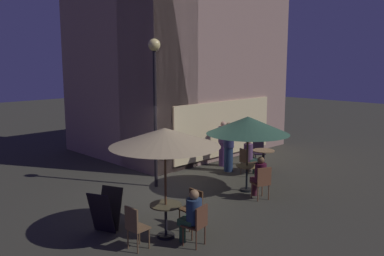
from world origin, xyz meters
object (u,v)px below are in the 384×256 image
at_px(cafe_chair_3, 198,222).
at_px(cafe_table_1, 166,214).
at_px(patio_umbrella_0, 248,125).
at_px(patron_standing_4, 229,147).
at_px(cafe_chair_2, 135,225).
at_px(menu_sandwich_board, 106,210).
at_px(cafe_chair_5, 246,159).
at_px(street_lamp_near_corner, 155,80).
at_px(cafe_chair_4, 259,151).
at_px(cafe_chair_1, 193,205).
at_px(patron_seated_1, 192,213).
at_px(patron_standing_3, 223,144).
at_px(patio_umbrella_1, 165,138).
at_px(patron_seated_0, 259,175).
at_px(cafe_table_2, 263,156).
at_px(cafe_table_0, 247,174).
at_px(patron_seated_2, 249,155).
at_px(cafe_chair_0, 262,181).

bearing_deg(cafe_chair_3, cafe_table_1, 0.00).
distance_m(patio_umbrella_0, patron_standing_4, 2.48).
height_order(cafe_table_1, patio_umbrella_0, patio_umbrella_0).
bearing_deg(cafe_chair_2, menu_sandwich_board, 82.14).
relative_size(cafe_chair_5, patron_standing_4, 0.53).
distance_m(street_lamp_near_corner, cafe_chair_2, 5.08).
bearing_deg(cafe_chair_5, cafe_chair_2, -150.12).
bearing_deg(cafe_chair_4, cafe_chair_1, -25.49).
distance_m(patron_seated_1, patron_standing_3, 6.66).
bearing_deg(patio_umbrella_1, patron_seated_0, 1.47).
distance_m(menu_sandwich_board, patron_standing_4, 6.07).
bearing_deg(patron_standing_3, cafe_chair_1, -42.24).
height_order(cafe_table_2, patron_standing_3, patron_standing_3).
height_order(menu_sandwich_board, patron_seated_1, patron_seated_1).
height_order(patio_umbrella_0, cafe_chair_3, patio_umbrella_0).
height_order(cafe_table_1, patron_standing_4, patron_standing_4).
bearing_deg(menu_sandwich_board, cafe_table_0, -29.07).
distance_m(cafe_table_0, cafe_table_2, 2.22).
distance_m(cafe_table_2, patio_umbrella_1, 6.32).
bearing_deg(cafe_chair_4, patio_umbrella_1, -28.20).
bearing_deg(patron_standing_3, patron_seated_2, 2.65).
distance_m(patio_umbrella_0, cafe_chair_1, 3.44).
bearing_deg(cafe_chair_4, cafe_table_2, 0.00).
relative_size(cafe_chair_4, patron_seated_1, 0.75).
distance_m(cafe_chair_1, cafe_chair_4, 6.07).
bearing_deg(patio_umbrella_1, cafe_table_2, 15.34).
bearing_deg(cafe_chair_5, cafe_chair_1, -144.35).
relative_size(menu_sandwich_board, patron_standing_3, 0.58).
relative_size(cafe_chair_1, patron_seated_0, 0.72).
height_order(cafe_table_0, cafe_chair_2, cafe_chair_2).
relative_size(cafe_table_1, cafe_table_2, 0.96).
height_order(patio_umbrella_0, cafe_chair_2, patio_umbrella_0).
xyz_separation_m(street_lamp_near_corner, cafe_chair_2, (-3.07, -3.01, -2.71)).
xyz_separation_m(cafe_chair_0, patron_standing_4, (1.64, 2.61, 0.31)).
relative_size(cafe_chair_0, cafe_chair_4, 1.03).
distance_m(menu_sandwich_board, cafe_table_1, 1.41).
bearing_deg(cafe_chair_1, cafe_chair_5, -155.66).
distance_m(street_lamp_near_corner, cafe_chair_0, 4.26).
height_order(cafe_chair_1, cafe_chair_2, cafe_chair_2).
xyz_separation_m(cafe_chair_1, patron_seated_0, (2.74, 0.11, 0.15)).
xyz_separation_m(menu_sandwich_board, cafe_table_2, (6.65, 0.43, 0.08)).
bearing_deg(cafe_chair_3, cafe_chair_2, 42.12).
distance_m(cafe_chair_1, patron_seated_1, 0.96).
height_order(patio_umbrella_1, cafe_chair_3, patio_umbrella_1).
bearing_deg(menu_sandwich_board, patio_umbrella_0, -29.07).
xyz_separation_m(street_lamp_near_corner, patio_umbrella_0, (1.64, -2.22, -1.29)).
height_order(cafe_table_1, patron_seated_1, patron_seated_1).
bearing_deg(patron_standing_3, patron_seated_0, -19.19).
distance_m(cafe_chair_0, patron_standing_4, 3.09).
height_order(cafe_chair_3, cafe_chair_4, cafe_chair_4).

